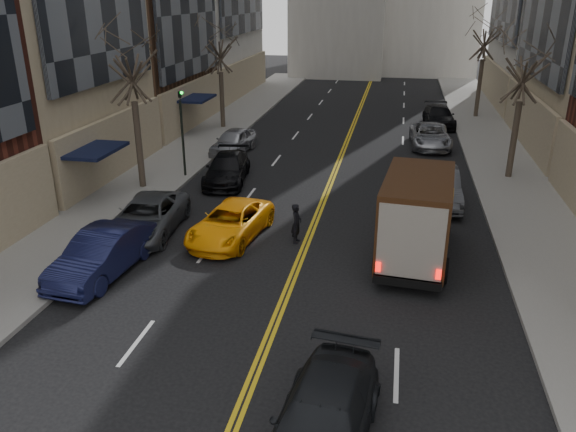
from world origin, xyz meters
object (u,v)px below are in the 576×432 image
observer_sedan (322,423)px  pedestrian (296,223)px  taxi (230,223)px  ups_truck (417,216)px

observer_sedan → pedestrian: (-2.39, 10.14, 0.08)m
taxi → pedestrian: size_ratio=2.99×
taxi → pedestrian: pedestrian is taller
ups_truck → taxi: 7.00m
ups_truck → observer_sedan: ups_truck is taller
taxi → pedestrian: 2.56m
taxi → ups_truck: bearing=4.5°
observer_sedan → pedestrian: bearing=109.6°
ups_truck → taxi: ups_truck is taller
pedestrian → ups_truck: bearing=-93.2°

